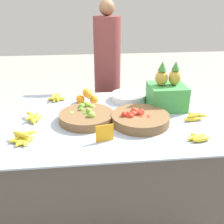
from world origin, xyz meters
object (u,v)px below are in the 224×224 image
price_sign (105,133)px  vendor_person (107,80)px  produce_crate (167,93)px  tomato_basket (140,118)px  lime_bowl (87,116)px  metal_bowl (129,97)px

price_sign → vendor_person: vendor_person is taller
price_sign → produce_crate: bearing=30.3°
tomato_basket → price_sign: size_ratio=3.66×
price_sign → lime_bowl: bearing=97.4°
lime_bowl → vendor_person: 1.01m
metal_bowl → price_sign: price_sign is taller
tomato_basket → vendor_person: bearing=97.5°
produce_crate → price_sign: bearing=-138.1°
lime_bowl → produce_crate: 0.70m
tomato_basket → produce_crate: size_ratio=1.08×
lime_bowl → price_sign: size_ratio=3.52×
price_sign → tomato_basket: bearing=28.3°
tomato_basket → produce_crate: (0.28, 0.27, 0.09)m
produce_crate → metal_bowl: bearing=143.3°
price_sign → produce_crate: (0.56, 0.50, 0.07)m
metal_bowl → vendor_person: size_ratio=0.20×
tomato_basket → metal_bowl: 0.48m
lime_bowl → metal_bowl: 0.55m
tomato_basket → metal_bowl: size_ratio=1.36×
metal_bowl → vendor_person: vendor_person is taller
tomato_basket → vendor_person: 1.08m
metal_bowl → price_sign: size_ratio=2.70×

